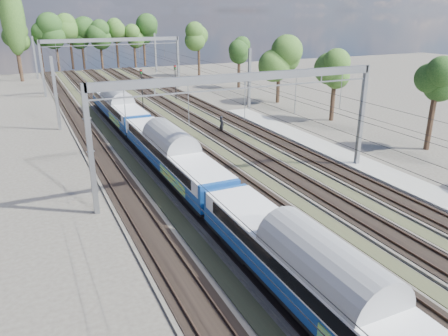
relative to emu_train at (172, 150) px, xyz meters
name	(u,v)px	position (x,y,z in m)	size (l,w,h in m)	color
track_bed	(180,139)	(4.50, 10.90, -2.42)	(21.00, 130.00, 0.34)	#47423A
catenary	(160,72)	(4.83, 18.58, 3.88)	(25.65, 130.00, 9.00)	gray
tree_belt	(131,38)	(11.70, 60.55, 5.53)	(40.89, 99.62, 12.00)	black
poplar	(13,18)	(-10.00, 63.90, 9.37)	(4.40, 4.40, 19.04)	black
emu_train	(172,150)	(0.00, 0.00, 0.00)	(2.93, 61.92, 4.28)	black
worker	(222,124)	(9.74, 11.48, -1.52)	(0.73, 0.48, 1.99)	black
signal_near	(142,84)	(4.98, 28.02, 1.03)	(0.37, 0.34, 5.61)	black
signal_far	(175,78)	(11.53, 32.61, 0.87)	(0.38, 0.35, 5.36)	black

